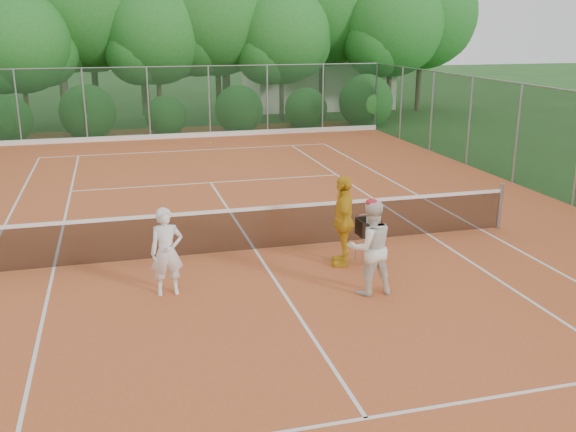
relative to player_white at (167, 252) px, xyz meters
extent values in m
plane|color=#214D1B|center=(2.00, 1.87, -0.82)|extent=(120.00, 120.00, 0.00)
cube|color=#C15B2C|center=(2.00, 1.87, -0.81)|extent=(18.00, 36.00, 0.02)
cube|color=beige|center=(11.00, 25.87, 0.68)|extent=(8.00, 5.00, 3.00)
cylinder|color=gray|center=(7.94, 1.87, -0.25)|extent=(0.10, 0.10, 1.10)
cube|color=black|center=(2.00, 1.87, -0.34)|extent=(11.87, 0.03, 0.86)
cube|color=white|center=(2.00, 1.87, 0.13)|extent=(11.87, 0.04, 0.07)
imported|color=white|center=(0.00, 0.00, 0.00)|extent=(0.59, 0.39, 1.60)
imported|color=white|center=(3.49, -0.91, 0.07)|extent=(0.85, 0.67, 1.73)
ellipsoid|color=red|center=(3.49, -0.91, 0.89)|extent=(0.22, 0.22, 0.14)
imported|color=gold|center=(3.53, 0.59, 0.12)|extent=(0.78, 1.17, 1.84)
cylinder|color=gray|center=(3.88, 0.40, -0.51)|extent=(0.02, 0.02, 0.58)
cylinder|color=gray|center=(4.24, 0.76, -0.51)|extent=(0.02, 0.02, 0.58)
cube|color=black|center=(4.06, 0.58, -0.05)|extent=(0.40, 0.40, 0.34)
sphere|color=#BED030|center=(3.43, 13.63, -0.77)|extent=(0.07, 0.07, 0.07)
sphere|color=#D1DA32|center=(3.00, 15.05, -0.77)|extent=(0.07, 0.07, 0.07)
sphere|color=#DAED37|center=(7.17, 10.25, -0.77)|extent=(0.07, 0.07, 0.07)
cube|color=white|center=(2.00, 13.76, -0.80)|extent=(11.03, 0.06, 0.01)
cube|color=white|center=(7.49, 1.87, -0.80)|extent=(0.06, 23.77, 0.01)
cube|color=white|center=(-2.11, 1.87, -0.80)|extent=(0.06, 23.77, 0.01)
cube|color=white|center=(6.11, 1.87, -0.80)|extent=(0.06, 23.77, 0.01)
cube|color=white|center=(2.00, 8.27, -0.80)|extent=(8.23, 0.06, 0.01)
cube|color=white|center=(2.00, -4.53, -0.80)|extent=(8.23, 0.06, 0.01)
cube|color=white|center=(2.00, 1.87, -0.80)|extent=(0.06, 12.80, 0.01)
cube|color=#19381E|center=(2.00, 16.87, 0.70)|extent=(18.00, 0.02, 3.00)
cylinder|color=gray|center=(11.00, 16.87, 0.70)|extent=(0.07, 0.07, 3.00)
cylinder|color=gray|center=(11.00, 16.87, 0.70)|extent=(0.07, 0.07, 3.00)
cylinder|color=brown|center=(-4.50, 20.37, 0.78)|extent=(0.22, 0.22, 3.20)
sphere|color=#226321|center=(-4.50, 20.37, 3.15)|extent=(4.48, 4.48, 4.48)
cylinder|color=brown|center=(-1.50, 22.87, 1.43)|extent=(0.31, 0.31, 4.50)
sphere|color=#226321|center=(-1.50, 22.87, 4.76)|extent=(6.30, 6.30, 6.30)
cylinder|color=brown|center=(1.50, 21.37, 0.93)|extent=(0.24, 0.24, 3.50)
sphere|color=#226321|center=(1.50, 21.37, 3.52)|extent=(4.90, 4.90, 4.90)
cylinder|color=brown|center=(4.50, 21.87, 1.23)|extent=(0.28, 0.28, 4.10)
sphere|color=#226321|center=(4.50, 21.87, 4.27)|extent=(5.74, 5.74, 5.74)
cylinder|color=brown|center=(7.50, 20.67, 0.88)|extent=(0.23, 0.23, 3.40)
sphere|color=#226321|center=(7.50, 20.67, 3.40)|extent=(4.76, 4.76, 4.76)
cylinder|color=brown|center=(10.50, 23.37, 1.51)|extent=(0.32, 0.32, 4.65)
sphere|color=#226321|center=(10.50, 23.37, 4.95)|extent=(6.51, 6.51, 6.51)
cylinder|color=brown|center=(13.50, 21.07, 1.08)|extent=(0.26, 0.26, 3.80)
sphere|color=#226321|center=(13.50, 21.07, 3.89)|extent=(5.32, 5.32, 5.32)
cylinder|color=brown|center=(16.00, 22.67, 1.31)|extent=(0.29, 0.29, 4.25)
sphere|color=#226321|center=(16.00, 22.67, 4.45)|extent=(5.95, 5.95, 5.95)
cone|color=brown|center=(-3.00, 22.87, 4.68)|extent=(0.44, 0.44, 11.00)
cone|color=brown|center=(5.00, 22.37, 4.18)|extent=(0.44, 0.44, 10.00)
cone|color=brown|center=(9.00, 24.37, 5.18)|extent=(0.44, 0.44, 12.00)
camera|label=1|loc=(-0.72, -10.89, 3.85)|focal=40.00mm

